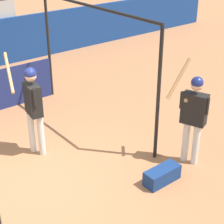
# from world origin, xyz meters

# --- Properties ---
(ground_plane) EXTENTS (60.00, 60.00, 0.00)m
(ground_plane) POSITION_xyz_m (0.00, 0.00, 0.00)
(ground_plane) COLOR #9E6642
(batting_cage) EXTENTS (3.31, 4.01, 2.67)m
(batting_cage) POSITION_xyz_m (0.71, 2.42, 1.21)
(batting_cage) COLOR black
(batting_cage) RESTS_ON ground
(player_batter) EXTENTS (0.57, 0.95, 1.98)m
(player_batter) POSITION_xyz_m (0.60, 0.94, 1.10)
(player_batter) COLOR silver
(player_batter) RESTS_ON ground
(player_waiting) EXTENTS (0.56, 0.66, 2.01)m
(player_waiting) POSITION_xyz_m (2.73, -1.19, 1.07)
(player_waiting) COLOR silver
(player_waiting) RESTS_ON ground
(equipment_bag) EXTENTS (0.70, 0.28, 0.28)m
(equipment_bag) POSITION_xyz_m (1.86, -1.32, 0.14)
(equipment_bag) COLOR navy
(equipment_bag) RESTS_ON ground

